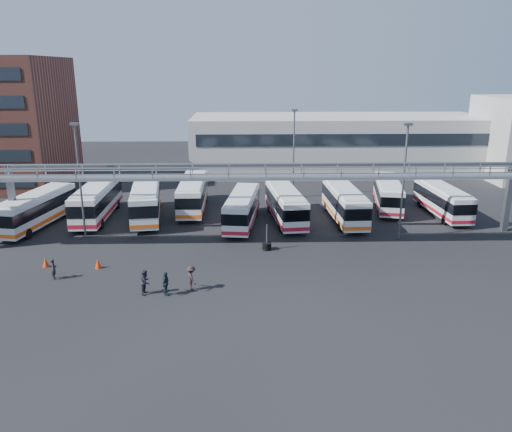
{
  "coord_description": "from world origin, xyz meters",
  "views": [
    {
      "loc": [
        -1.87,
        -34.71,
        14.57
      ],
      "look_at": [
        -0.76,
        6.0,
        2.5
      ],
      "focal_mm": 35.0,
      "sensor_mm": 36.0,
      "label": 1
    }
  ],
  "objects_px": {
    "bus_1": "(97,200)",
    "cone_left": "(46,262)",
    "light_pole_mid": "(404,176)",
    "bus_8": "(442,199)",
    "bus_7": "(388,193)",
    "light_pole_left": "(79,175)",
    "bus_5": "(286,204)",
    "cone_right": "(98,263)",
    "bus_0": "(36,209)",
    "pedestrian_a": "(54,269)",
    "bus_3": "(193,193)",
    "bus_2": "(146,200)",
    "pedestrian_c": "(191,278)",
    "tire_stack": "(267,245)",
    "light_pole_back": "(294,149)",
    "bus_6": "(345,202)",
    "pedestrian_d": "(166,284)",
    "pedestrian_b": "(146,282)",
    "bus_4": "(242,208)"
  },
  "relations": [
    {
      "from": "bus_1",
      "to": "cone_left",
      "type": "relative_size",
      "value": 14.68
    },
    {
      "from": "bus_8",
      "to": "pedestrian_d",
      "type": "relative_size",
      "value": 6.1
    },
    {
      "from": "light_pole_mid",
      "to": "bus_8",
      "type": "distance_m",
      "value": 10.61
    },
    {
      "from": "light_pole_mid",
      "to": "bus_8",
      "type": "height_order",
      "value": "light_pole_mid"
    },
    {
      "from": "light_pole_mid",
      "to": "cone_right",
      "type": "xyz_separation_m",
      "value": [
        -24.91,
        -6.17,
        -5.34
      ]
    },
    {
      "from": "light_pole_mid",
      "to": "bus_3",
      "type": "relative_size",
      "value": 0.93
    },
    {
      "from": "bus_1",
      "to": "bus_8",
      "type": "xyz_separation_m",
      "value": [
        35.13,
        0.16,
        -0.22
      ]
    },
    {
      "from": "bus_7",
      "to": "cone_right",
      "type": "distance_m",
      "value": 31.19
    },
    {
      "from": "bus_8",
      "to": "cone_right",
      "type": "bearing_deg",
      "value": -158.92
    },
    {
      "from": "bus_8",
      "to": "pedestrian_d",
      "type": "height_order",
      "value": "bus_8"
    },
    {
      "from": "light_pole_back",
      "to": "bus_7",
      "type": "height_order",
      "value": "light_pole_back"
    },
    {
      "from": "pedestrian_b",
      "to": "tire_stack",
      "type": "xyz_separation_m",
      "value": [
        8.53,
        8.28,
        -0.48
      ]
    },
    {
      "from": "bus_5",
      "to": "cone_right",
      "type": "bearing_deg",
      "value": -148.27
    },
    {
      "from": "bus_0",
      "to": "pedestrian_b",
      "type": "bearing_deg",
      "value": -39.12
    },
    {
      "from": "bus_0",
      "to": "pedestrian_a",
      "type": "distance_m",
      "value": 13.88
    },
    {
      "from": "bus_6",
      "to": "bus_0",
      "type": "bearing_deg",
      "value": -178.93
    },
    {
      "from": "bus_8",
      "to": "cone_left",
      "type": "bearing_deg",
      "value": -161.86
    },
    {
      "from": "cone_left",
      "to": "bus_7",
      "type": "bearing_deg",
      "value": 27.19
    },
    {
      "from": "bus_1",
      "to": "bus_6",
      "type": "relative_size",
      "value": 1.04
    },
    {
      "from": "bus_3",
      "to": "bus_2",
      "type": "bearing_deg",
      "value": -146.65
    },
    {
      "from": "bus_0",
      "to": "bus_4",
      "type": "relative_size",
      "value": 1.05
    },
    {
      "from": "light_pole_mid",
      "to": "bus_7",
      "type": "relative_size",
      "value": 0.96
    },
    {
      "from": "light_pole_mid",
      "to": "pedestrian_b",
      "type": "xyz_separation_m",
      "value": [
        -20.43,
        -10.78,
        -4.88
      ]
    },
    {
      "from": "light_pole_mid",
      "to": "bus_8",
      "type": "relative_size",
      "value": 1.01
    },
    {
      "from": "bus_7",
      "to": "pedestrian_b",
      "type": "xyz_separation_m",
      "value": [
        -22.17,
        -20.76,
        -0.89
      ]
    },
    {
      "from": "light_pole_mid",
      "to": "cone_right",
      "type": "bearing_deg",
      "value": -166.08
    },
    {
      "from": "pedestrian_b",
      "to": "bus_6",
      "type": "bearing_deg",
      "value": -34.23
    },
    {
      "from": "bus_4",
      "to": "light_pole_mid",
      "type": "bearing_deg",
      "value": -10.66
    },
    {
      "from": "pedestrian_b",
      "to": "pedestrian_d",
      "type": "relative_size",
      "value": 1.02
    },
    {
      "from": "light_pole_back",
      "to": "bus_6",
      "type": "relative_size",
      "value": 0.94
    },
    {
      "from": "light_pole_left",
      "to": "bus_5",
      "type": "bearing_deg",
      "value": 14.19
    },
    {
      "from": "bus_7",
      "to": "cone_left",
      "type": "distance_m",
      "value": 34.56
    },
    {
      "from": "light_pole_left",
      "to": "bus_8",
      "type": "bearing_deg",
      "value": 10.25
    },
    {
      "from": "light_pole_left",
      "to": "cone_right",
      "type": "bearing_deg",
      "value": -66.67
    },
    {
      "from": "bus_8",
      "to": "bus_6",
      "type": "bearing_deg",
      "value": -173.95
    },
    {
      "from": "pedestrian_a",
      "to": "pedestrian_d",
      "type": "relative_size",
      "value": 0.92
    },
    {
      "from": "light_pole_mid",
      "to": "bus_1",
      "type": "height_order",
      "value": "light_pole_mid"
    },
    {
      "from": "light_pole_left",
      "to": "cone_left",
      "type": "distance_m",
      "value": 8.7
    },
    {
      "from": "bus_7",
      "to": "cone_left",
      "type": "xyz_separation_m",
      "value": [
        -30.72,
        -15.78,
        -1.35
      ]
    },
    {
      "from": "bus_1",
      "to": "bus_7",
      "type": "distance_m",
      "value": 30.4
    },
    {
      "from": "bus_7",
      "to": "bus_8",
      "type": "bearing_deg",
      "value": -18.39
    },
    {
      "from": "bus_3",
      "to": "pedestrian_d",
      "type": "distance_m",
      "value": 21.0
    },
    {
      "from": "cone_right",
      "to": "tire_stack",
      "type": "distance_m",
      "value": 13.51
    },
    {
      "from": "bus_4",
      "to": "bus_6",
      "type": "relative_size",
      "value": 0.96
    },
    {
      "from": "bus_2",
      "to": "pedestrian_a",
      "type": "xyz_separation_m",
      "value": [
        -3.92,
        -15.11,
        -1.14
      ]
    },
    {
      "from": "light_pole_mid",
      "to": "tire_stack",
      "type": "relative_size",
      "value": 4.63
    },
    {
      "from": "light_pole_back",
      "to": "bus_3",
      "type": "bearing_deg",
      "value": -155.61
    },
    {
      "from": "light_pole_mid",
      "to": "bus_3",
      "type": "bearing_deg",
      "value": 152.63
    },
    {
      "from": "pedestrian_c",
      "to": "cone_right",
      "type": "distance_m",
      "value": 8.54
    },
    {
      "from": "bus_5",
      "to": "pedestrian_b",
      "type": "xyz_separation_m",
      "value": [
        -10.78,
        -16.41,
        -0.93
      ]
    }
  ]
}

